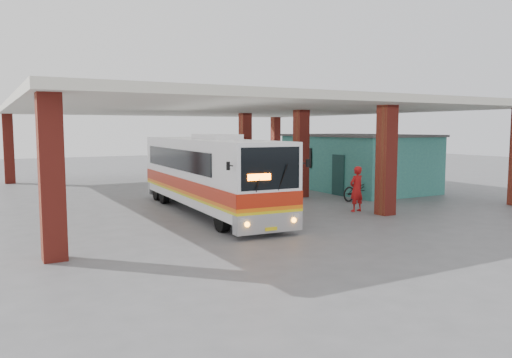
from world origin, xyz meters
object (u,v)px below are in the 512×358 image
Objects in this scene: coach_bus at (209,174)px; pedestrian at (356,189)px; motorcycle at (359,189)px; red_chair at (296,181)px.

pedestrian is at bearing -23.44° from coach_bus.
motorcycle is 3.26m from pedestrian.
pedestrian reaches higher than motorcycle.
coach_bus reaches higher than pedestrian.
red_chair is at bearing 38.03° from coach_bus.
coach_bus is 5.93× the size of pedestrian.
motorcycle is at bearing 0.44° from coach_bus.
coach_bus is at bearing 80.14° from motorcycle.
coach_bus is 9.92m from red_chair.
coach_bus is 14.24× the size of red_chair.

